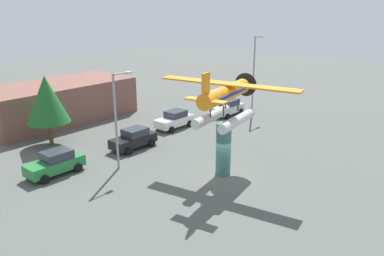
% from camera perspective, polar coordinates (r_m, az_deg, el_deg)
% --- Properties ---
extents(ground_plane, '(140.00, 140.00, 0.00)m').
position_cam_1_polar(ground_plane, '(28.94, 4.56, -6.74)').
color(ground_plane, '#515651').
extents(display_pedestal, '(1.10, 1.10, 3.92)m').
position_cam_1_polar(display_pedestal, '(28.19, 4.65, -3.10)').
color(display_pedestal, '#386B66').
rests_on(display_pedestal, ground).
extents(floatplane_monument, '(7.12, 10.43, 4.00)m').
position_cam_1_polar(floatplane_monument, '(27.23, 4.96, 4.15)').
color(floatplane_monument, silver).
rests_on(floatplane_monument, display_pedestal).
extents(car_near_green, '(4.20, 2.02, 1.76)m').
position_cam_1_polar(car_near_green, '(30.20, -19.48, -4.86)').
color(car_near_green, '#237A38').
rests_on(car_near_green, ground).
extents(car_mid_black, '(4.20, 2.02, 1.76)m').
position_cam_1_polar(car_mid_black, '(33.93, -8.57, -1.54)').
color(car_mid_black, black).
rests_on(car_mid_black, ground).
extents(car_far_white, '(4.20, 2.02, 1.76)m').
position_cam_1_polar(car_far_white, '(39.18, -2.59, 1.28)').
color(car_far_white, white).
rests_on(car_far_white, ground).
extents(car_distant_silver, '(4.20, 2.02, 1.76)m').
position_cam_1_polar(car_distant_silver, '(43.95, 5.36, 3.04)').
color(car_distant_silver, silver).
rests_on(car_distant_silver, ground).
extents(streetlight_primary, '(1.84, 0.28, 7.31)m').
position_cam_1_polar(streetlight_primary, '(29.00, -10.89, 2.06)').
color(streetlight_primary, gray).
rests_on(streetlight_primary, ground).
extents(streetlight_secondary, '(1.84, 0.28, 8.74)m').
position_cam_1_polar(streetlight_secondary, '(43.70, 9.20, 8.35)').
color(streetlight_secondary, gray).
rests_on(streetlight_secondary, ground).
extents(storefront_building, '(15.64, 7.55, 4.01)m').
position_cam_1_polar(storefront_building, '(44.20, -19.07, 3.72)').
color(storefront_building, brown).
rests_on(storefront_building, ground).
extents(tree_east, '(3.71, 3.71, 6.22)m').
position_cam_1_polar(tree_east, '(35.76, -20.62, 3.95)').
color(tree_east, brown).
rests_on(tree_east, ground).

